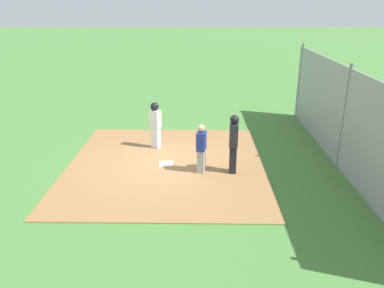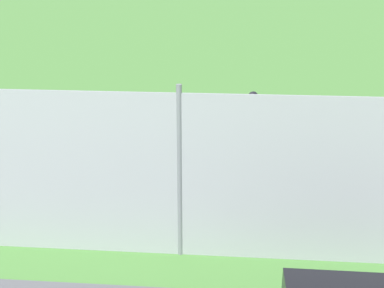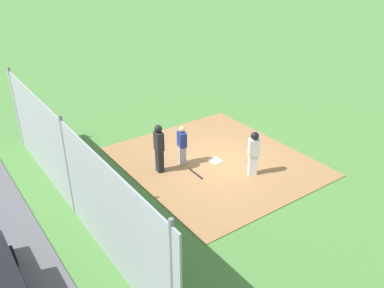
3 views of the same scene
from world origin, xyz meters
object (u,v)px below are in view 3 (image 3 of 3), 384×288
object	(u,v)px
home_plate	(215,161)
runner	(254,150)
catcher	(182,145)
baseball_bat	(196,173)
umpire	(159,147)

from	to	relation	value
home_plate	runner	bearing A→B (deg)	17.66
catcher	baseball_bat	bearing A→B (deg)	-80.78
runner	home_plate	bearing A→B (deg)	47.25
home_plate	catcher	xyz separation A→B (m)	(-0.59, -1.16, 0.79)
home_plate	baseball_bat	size ratio (longest dim) A/B	0.52
catcher	umpire	distance (m)	1.01
umpire	baseball_bat	bearing A→B (deg)	-38.60
umpire	runner	xyz separation A→B (m)	(2.13, 2.64, -0.02)
home_plate	umpire	xyz separation A→B (m)	(-0.60, -2.15, 0.99)
baseball_bat	home_plate	bearing A→B (deg)	108.31
runner	baseball_bat	distance (m)	2.27
home_plate	runner	distance (m)	1.88
home_plate	umpire	bearing A→B (deg)	-105.58
catcher	runner	distance (m)	2.69
catcher	umpire	xyz separation A→B (m)	(-0.01, -0.99, 0.19)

